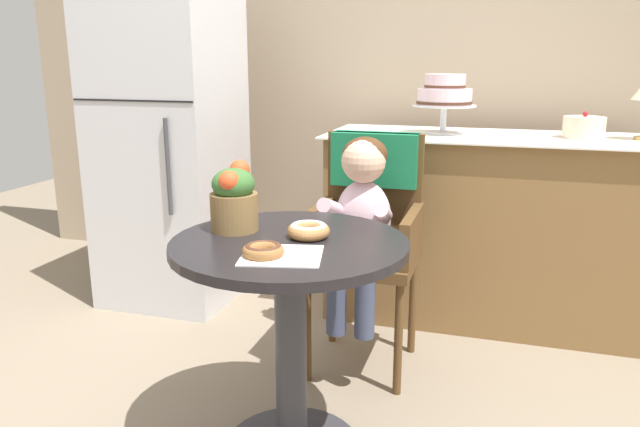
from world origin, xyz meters
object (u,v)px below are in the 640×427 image
wicker_chair (370,212)px  flower_vase (234,197)px  seated_child (361,212)px  tiered_cake_stand (444,95)px  donut_front (309,230)px  refrigerator (169,139)px  cafe_table (290,306)px  donut_mid (263,250)px  round_layer_cake (584,127)px

wicker_chair → flower_vase: size_ratio=4.33×
seated_child → flower_vase: seated_child is taller
flower_vase → tiered_cake_stand: size_ratio=0.73×
wicker_chair → tiered_cake_stand: 0.76m
wicker_chair → donut_front: bearing=-93.4°
wicker_chair → donut_front: 0.69m
flower_vase → tiered_cake_stand: bearing=67.6°
donut_front → tiered_cake_stand: 1.33m
seated_child → tiered_cake_stand: 0.87m
refrigerator → cafe_table: bearing=-46.3°
flower_vase → donut_front: bearing=-1.7°
donut_mid → refrigerator: (-1.03, 1.27, 0.11)m
flower_vase → tiered_cake_stand: 1.37m
seated_child → donut_front: seated_child is taller
seated_child → donut_mid: (-0.10, -0.74, 0.06)m
wicker_chair → donut_front: size_ratio=7.36×
wicker_chair → round_layer_cake: bearing=35.8°
seated_child → flower_vase: 0.61m
refrigerator → donut_mid: bearing=-50.8°
cafe_table → tiered_cake_stand: tiered_cake_stand is taller
cafe_table → seated_child: 0.60m
donut_front → flower_vase: 0.26m
cafe_table → refrigerator: size_ratio=0.42×
donut_front → tiered_cake_stand: (0.27, 1.26, 0.34)m
round_layer_cake → refrigerator: bearing=-173.4°
round_layer_cake → donut_mid: bearing=-122.4°
flower_vase → seated_child: bearing=60.5°
wicker_chair → round_layer_cake: (0.85, 0.61, 0.31)m
donut_front → flower_vase: (-0.25, 0.01, 0.08)m
donut_mid → wicker_chair: bearing=83.4°
donut_front → round_layer_cake: size_ratio=0.71×
cafe_table → donut_mid: 0.29m
seated_child → donut_mid: size_ratio=6.27×
donut_mid → tiered_cake_stand: 1.54m
cafe_table → seated_child: size_ratio=0.99×
donut_front → tiered_cake_stand: bearing=78.1°
donut_mid → tiered_cake_stand: tiered_cake_stand is taller
cafe_table → refrigerator: refrigerator is taller
seated_child → round_layer_cake: round_layer_cake is taller
tiered_cake_stand → refrigerator: bearing=-171.6°
wicker_chair → tiered_cake_stand: (0.22, 0.58, 0.44)m
donut_mid → round_layer_cake: bearing=57.6°
round_layer_cake → flower_vase: bearing=-131.7°
tiered_cake_stand → donut_front: bearing=-101.9°
cafe_table → tiered_cake_stand: size_ratio=2.40×
cafe_table → round_layer_cake: size_ratio=3.96×
cafe_table → donut_mid: bearing=-95.3°
donut_mid → donut_front: bearing=74.0°
donut_front → cafe_table: bearing=-135.6°
round_layer_cake → cafe_table: bearing=-125.1°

